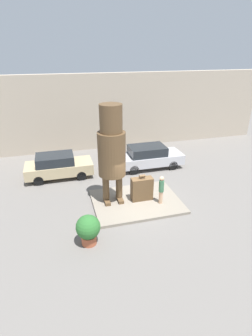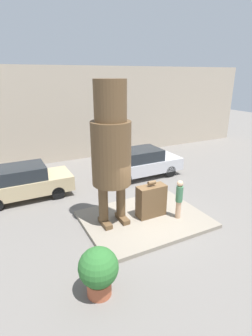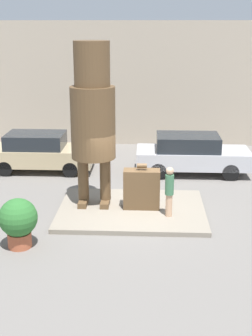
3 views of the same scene
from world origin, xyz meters
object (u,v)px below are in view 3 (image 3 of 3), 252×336
(statue_figure, at_px, (93,112))
(parked_car_silver, at_px, (191,153))
(giant_suitcase, at_px, (142,189))
(tourist, at_px, (169,190))
(planter_pot, at_px, (18,220))
(parked_car_tan, at_px, (40,151))

(statue_figure, xyz_separation_m, parked_car_silver, (3.45, 3.86, -2.33))
(giant_suitcase, distance_m, tourist, 1.08)
(giant_suitcase, relative_size, parked_car_silver, 0.33)
(tourist, relative_size, planter_pot, 1.14)
(parked_car_tan, xyz_separation_m, planter_pot, (0.98, -6.85, -0.04))
(giant_suitcase, relative_size, tourist, 0.94)
(parked_car_silver, relative_size, planter_pot, 3.25)
(parked_car_silver, distance_m, planter_pot, 8.51)
(giant_suitcase, distance_m, parked_car_silver, 4.56)
(giant_suitcase, xyz_separation_m, parked_car_tan, (-4.22, 4.21, 0.03))
(statue_figure, height_order, giant_suitcase, statue_figure)
(parked_car_tan, bearing_deg, tourist, -43.75)
(statue_figure, distance_m, giant_suitcase, 2.85)
(statue_figure, xyz_separation_m, parked_car_tan, (-2.68, 3.93, -2.35))
(tourist, height_order, parked_car_silver, tourist)
(giant_suitcase, height_order, parked_car_silver, giant_suitcase)
(statue_figure, height_order, parked_car_tan, statue_figure)
(statue_figure, distance_m, parked_car_silver, 5.67)
(giant_suitcase, relative_size, parked_car_tan, 0.35)
(statue_figure, xyz_separation_m, giant_suitcase, (1.54, -0.28, -2.38))
(parked_car_tan, bearing_deg, giant_suitcase, -44.95)
(giant_suitcase, bearing_deg, tourist, -36.97)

